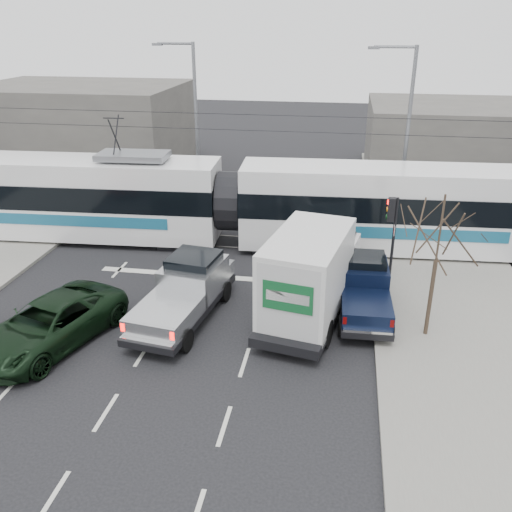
% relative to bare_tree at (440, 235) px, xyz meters
% --- Properties ---
extents(ground, '(120.00, 120.00, 0.00)m').
position_rel_bare_tree_xyz_m(ground, '(-7.60, -2.50, -3.79)').
color(ground, black).
rests_on(ground, ground).
extents(sidewalk_right, '(6.00, 60.00, 0.15)m').
position_rel_bare_tree_xyz_m(sidewalk_right, '(1.40, -2.50, -3.72)').
color(sidewalk_right, gray).
rests_on(sidewalk_right, ground).
extents(rails, '(60.00, 1.60, 0.03)m').
position_rel_bare_tree_xyz_m(rails, '(-7.60, 7.50, -3.78)').
color(rails, '#33302D').
rests_on(rails, ground).
extents(building_left, '(14.00, 10.00, 6.00)m').
position_rel_bare_tree_xyz_m(building_left, '(-21.60, 19.50, -0.79)').
color(building_left, '#625E59').
rests_on(building_left, ground).
extents(building_right, '(12.00, 10.00, 5.00)m').
position_rel_bare_tree_xyz_m(building_right, '(4.40, 21.50, -1.29)').
color(building_right, '#625E59').
rests_on(building_right, ground).
extents(bare_tree, '(2.40, 2.40, 5.00)m').
position_rel_bare_tree_xyz_m(bare_tree, '(0.00, 0.00, 0.00)').
color(bare_tree, '#47382B').
rests_on(bare_tree, ground).
extents(traffic_signal, '(0.44, 0.44, 3.60)m').
position_rel_bare_tree_xyz_m(traffic_signal, '(-1.13, 4.00, -1.05)').
color(traffic_signal, black).
rests_on(traffic_signal, ground).
extents(street_lamp_near, '(2.38, 0.25, 9.00)m').
position_rel_bare_tree_xyz_m(street_lamp_near, '(-0.29, 11.50, 1.32)').
color(street_lamp_near, slate).
rests_on(street_lamp_near, ground).
extents(street_lamp_far, '(2.38, 0.25, 9.00)m').
position_rel_bare_tree_xyz_m(street_lamp_far, '(-11.79, 13.50, 1.32)').
color(street_lamp_far, slate).
rests_on(street_lamp_far, ground).
extents(catenary, '(60.00, 0.20, 7.00)m').
position_rel_bare_tree_xyz_m(catenary, '(-7.60, 7.50, 0.09)').
color(catenary, black).
rests_on(catenary, ground).
extents(tram, '(29.31, 4.49, 5.96)m').
position_rel_bare_tree_xyz_m(tram, '(-8.45, 7.26, -1.68)').
color(tram, white).
rests_on(tram, ground).
extents(silver_pickup, '(2.79, 6.03, 2.11)m').
position_rel_bare_tree_xyz_m(silver_pickup, '(-8.53, 0.18, -2.74)').
color(silver_pickup, black).
rests_on(silver_pickup, ground).
extents(box_truck, '(3.61, 7.14, 3.41)m').
position_rel_bare_tree_xyz_m(box_truck, '(-4.05, 0.87, -2.11)').
color(box_truck, black).
rests_on(box_truck, ground).
extents(navy_pickup, '(1.99, 4.82, 2.00)m').
position_rel_bare_tree_xyz_m(navy_pickup, '(-2.11, 1.49, -2.80)').
color(navy_pickup, black).
rests_on(navy_pickup, ground).
extents(green_car, '(4.13, 6.08, 1.55)m').
position_rel_bare_tree_xyz_m(green_car, '(-12.52, -2.47, -3.02)').
color(green_car, black).
rests_on(green_car, ground).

